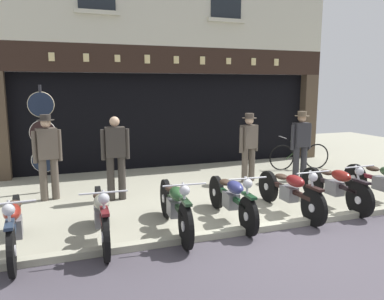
{
  "coord_description": "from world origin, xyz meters",
  "views": [
    {
      "loc": [
        -3.17,
        -4.91,
        2.27
      ],
      "look_at": [
        -0.45,
        2.54,
        0.92
      ],
      "focal_mm": 35.57,
      "sensor_mm": 36.0,
      "label": 1
    }
  ],
  "objects_px": {
    "motorcycle_far_left": "(14,224)",
    "salesman_left": "(48,153)",
    "motorcycle_right": "(335,185)",
    "leaning_bicycle": "(300,156)",
    "salesman_right": "(249,144)",
    "motorcycle_left": "(102,214)",
    "motorcycle_far_right": "(383,181)",
    "motorcycle_center_left": "(175,205)",
    "assistant_far_right": "(301,142)",
    "tyre_sign_pole": "(43,133)",
    "advert_board_far": "(268,104)",
    "motorcycle_center_right": "(290,191)",
    "motorcycle_center": "(232,197)",
    "advert_board_near": "(236,110)",
    "shopkeeper_center": "(116,154)"
  },
  "relations": [
    {
      "from": "motorcycle_far_left",
      "to": "salesman_left",
      "type": "distance_m",
      "value": 2.59
    },
    {
      "from": "motorcycle_right",
      "to": "leaning_bicycle",
      "type": "xyz_separation_m",
      "value": [
        1.38,
        3.02,
        -0.04
      ]
    },
    {
      "from": "salesman_right",
      "to": "motorcycle_right",
      "type": "bearing_deg",
      "value": 90.9
    },
    {
      "from": "motorcycle_left",
      "to": "salesman_right",
      "type": "relative_size",
      "value": 1.22
    },
    {
      "from": "motorcycle_far_right",
      "to": "leaning_bicycle",
      "type": "height_order",
      "value": "leaning_bicycle"
    },
    {
      "from": "motorcycle_right",
      "to": "motorcycle_center_left",
      "type": "bearing_deg",
      "value": 3.04
    },
    {
      "from": "assistant_far_right",
      "to": "motorcycle_right",
      "type": "bearing_deg",
      "value": 72.11
    },
    {
      "from": "motorcycle_right",
      "to": "tyre_sign_pole",
      "type": "relative_size",
      "value": 0.84
    },
    {
      "from": "advert_board_far",
      "to": "assistant_far_right",
      "type": "bearing_deg",
      "value": -104.9
    },
    {
      "from": "motorcycle_far_left",
      "to": "advert_board_far",
      "type": "bearing_deg",
      "value": -146.46
    },
    {
      "from": "salesman_right",
      "to": "assistant_far_right",
      "type": "relative_size",
      "value": 0.98
    },
    {
      "from": "motorcycle_right",
      "to": "salesman_left",
      "type": "relative_size",
      "value": 1.12
    },
    {
      "from": "advert_board_far",
      "to": "motorcycle_far_right",
      "type": "bearing_deg",
      "value": -92.85
    },
    {
      "from": "motorcycle_far_left",
      "to": "motorcycle_far_right",
      "type": "bearing_deg",
      "value": 179.22
    },
    {
      "from": "salesman_left",
      "to": "advert_board_far",
      "type": "height_order",
      "value": "advert_board_far"
    },
    {
      "from": "motorcycle_right",
      "to": "motorcycle_far_right",
      "type": "height_order",
      "value": "motorcycle_right"
    },
    {
      "from": "motorcycle_far_right",
      "to": "leaning_bicycle",
      "type": "relative_size",
      "value": 1.19
    },
    {
      "from": "motorcycle_right",
      "to": "motorcycle_far_right",
      "type": "distance_m",
      "value": 1.13
    },
    {
      "from": "motorcycle_center_right",
      "to": "motorcycle_right",
      "type": "distance_m",
      "value": 1.02
    },
    {
      "from": "motorcycle_center_right",
      "to": "leaning_bicycle",
      "type": "distance_m",
      "value": 3.88
    },
    {
      "from": "motorcycle_far_left",
      "to": "motorcycle_center_right",
      "type": "bearing_deg",
      "value": 179.97
    },
    {
      "from": "motorcycle_far_right",
      "to": "salesman_left",
      "type": "distance_m",
      "value": 6.66
    },
    {
      "from": "advert_board_far",
      "to": "leaning_bicycle",
      "type": "xyz_separation_m",
      "value": [
        0.01,
        -1.69,
        -1.34
      ]
    },
    {
      "from": "motorcycle_far_right",
      "to": "leaning_bicycle",
      "type": "distance_m",
      "value": 3.08
    },
    {
      "from": "motorcycle_right",
      "to": "motorcycle_far_left",
      "type": "bearing_deg",
      "value": 2.0
    },
    {
      "from": "tyre_sign_pole",
      "to": "motorcycle_right",
      "type": "bearing_deg",
      "value": -29.87
    },
    {
      "from": "motorcycle_center",
      "to": "motorcycle_center_right",
      "type": "relative_size",
      "value": 0.99
    },
    {
      "from": "motorcycle_center",
      "to": "motorcycle_right",
      "type": "height_order",
      "value": "motorcycle_right"
    },
    {
      "from": "motorcycle_right",
      "to": "advert_board_near",
      "type": "relative_size",
      "value": 1.74
    },
    {
      "from": "salesman_left",
      "to": "motorcycle_center_right",
      "type": "bearing_deg",
      "value": 138.29
    },
    {
      "from": "motorcycle_right",
      "to": "motorcycle_far_right",
      "type": "bearing_deg",
      "value": 178.22
    },
    {
      "from": "motorcycle_far_right",
      "to": "tyre_sign_pole",
      "type": "relative_size",
      "value": 0.89
    },
    {
      "from": "salesman_left",
      "to": "salesman_right",
      "type": "bearing_deg",
      "value": 168.06
    },
    {
      "from": "motorcycle_right",
      "to": "leaning_bicycle",
      "type": "relative_size",
      "value": 1.13
    },
    {
      "from": "motorcycle_center",
      "to": "salesman_right",
      "type": "xyz_separation_m",
      "value": [
        1.57,
        2.33,
        0.49
      ]
    },
    {
      "from": "motorcycle_center_left",
      "to": "motorcycle_right",
      "type": "relative_size",
      "value": 1.06
    },
    {
      "from": "motorcycle_far_left",
      "to": "motorcycle_center",
      "type": "relative_size",
      "value": 1.01
    },
    {
      "from": "motorcycle_center_left",
      "to": "salesman_left",
      "type": "xyz_separation_m",
      "value": [
        -1.85,
        2.49,
        0.52
      ]
    },
    {
      "from": "motorcycle_left",
      "to": "motorcycle_center_left",
      "type": "xyz_separation_m",
      "value": [
        1.13,
        0.01,
        0.0
      ]
    },
    {
      "from": "motorcycle_center_left",
      "to": "motorcycle_center",
      "type": "relative_size",
      "value": 1.02
    },
    {
      "from": "motorcycle_left",
      "to": "leaning_bicycle",
      "type": "xyz_separation_m",
      "value": [
        5.72,
        3.19,
        -0.05
      ]
    },
    {
      "from": "assistant_far_right",
      "to": "advert_board_near",
      "type": "height_order",
      "value": "advert_board_near"
    },
    {
      "from": "motorcycle_center_right",
      "to": "tyre_sign_pole",
      "type": "distance_m",
      "value": 5.16
    },
    {
      "from": "motorcycle_center",
      "to": "advert_board_far",
      "type": "height_order",
      "value": "advert_board_far"
    },
    {
      "from": "motorcycle_center_left",
      "to": "salesman_left",
      "type": "relative_size",
      "value": 1.19
    },
    {
      "from": "shopkeeper_center",
      "to": "salesman_right",
      "type": "xyz_separation_m",
      "value": [
        3.2,
        0.42,
        -0.02
      ]
    },
    {
      "from": "salesman_right",
      "to": "leaning_bicycle",
      "type": "relative_size",
      "value": 0.96
    },
    {
      "from": "advert_board_far",
      "to": "motorcycle_left",
      "type": "bearing_deg",
      "value": -139.5
    },
    {
      "from": "salesman_left",
      "to": "tyre_sign_pole",
      "type": "height_order",
      "value": "tyre_sign_pole"
    },
    {
      "from": "motorcycle_center_right",
      "to": "advert_board_far",
      "type": "distance_m",
      "value": 5.46
    }
  ]
}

